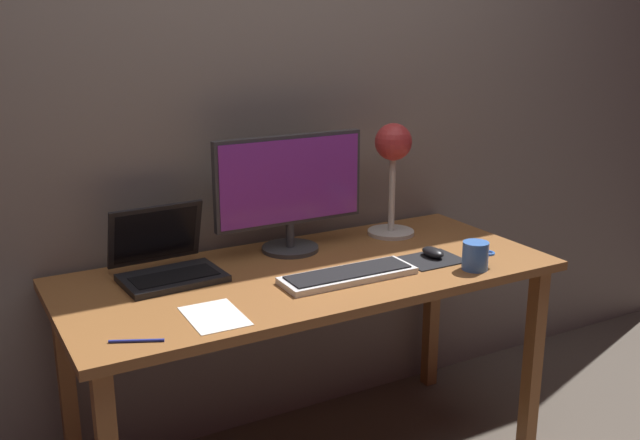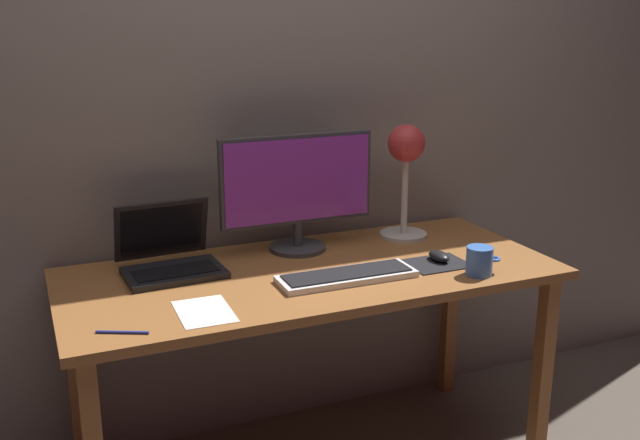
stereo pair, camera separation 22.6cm
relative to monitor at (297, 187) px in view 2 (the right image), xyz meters
name	(u,v)px [view 2 (the right image)]	position (x,y,z in m)	size (l,w,h in m)	color
back_wall	(267,85)	(-0.04, 0.19, 0.33)	(4.80, 0.06, 2.60)	gray
desk	(311,292)	(-0.04, -0.21, -0.31)	(1.60, 0.70, 0.74)	#935B2D
monitor	(297,187)	(0.00, 0.00, 0.00)	(0.55, 0.20, 0.41)	#38383A
keyboard_main	(347,276)	(0.03, -0.34, -0.22)	(0.44, 0.14, 0.03)	silver
laptop	(168,252)	(-0.46, -0.03, -0.17)	(0.32, 0.29, 0.22)	black
desk_lamp	(406,159)	(0.42, -0.01, 0.06)	(0.18, 0.18, 0.42)	beige
mousepad	(437,264)	(0.37, -0.33, -0.23)	(0.20, 0.16, 0.00)	black
mouse	(439,256)	(0.39, -0.31, -0.21)	(0.06, 0.10, 0.03)	black
coffee_mug	(480,261)	(0.44, -0.47, -0.18)	(0.12, 0.08, 0.09)	#3F72CC
paper_sheet_near_mouse	(204,312)	(-0.44, -0.42, -0.23)	(0.15, 0.21, 0.00)	white
pen	(122,332)	(-0.68, -0.47, -0.23)	(0.01, 0.01, 0.14)	#2633A5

